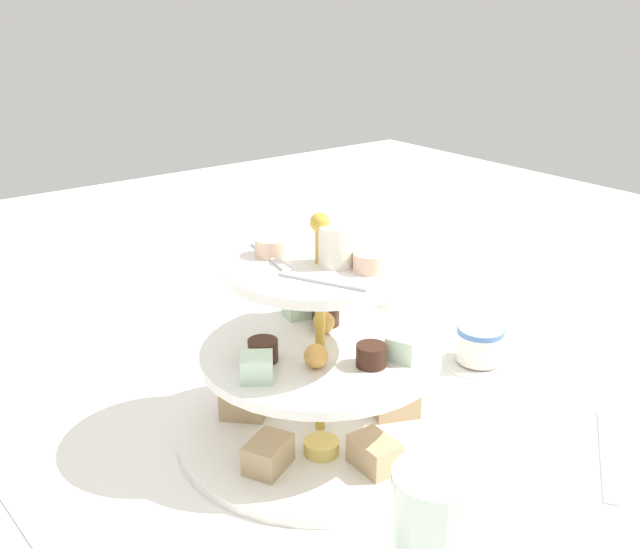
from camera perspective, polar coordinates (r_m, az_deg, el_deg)
ground_plane at (r=0.83m, az=-0.00°, el=-12.07°), size 2.40×2.40×0.00m
tiered_serving_stand at (r=0.79m, az=0.02°, el=-7.43°), size 0.30×0.30×0.25m
water_glass_tall_right at (r=0.61m, az=8.57°, el=-19.13°), size 0.07×0.07×0.12m
water_glass_short_left at (r=1.02m, az=4.73°, el=-3.01°), size 0.06×0.06×0.08m
teacup_with_saucer at (r=0.98m, az=11.92°, el=-5.37°), size 0.09×0.09×0.05m
butter_knife_left at (r=0.75m, az=-21.05°, el=-17.39°), size 0.17×0.02×0.00m
butter_knife_right at (r=0.85m, az=20.85°, el=-12.46°), size 0.11×0.15×0.00m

